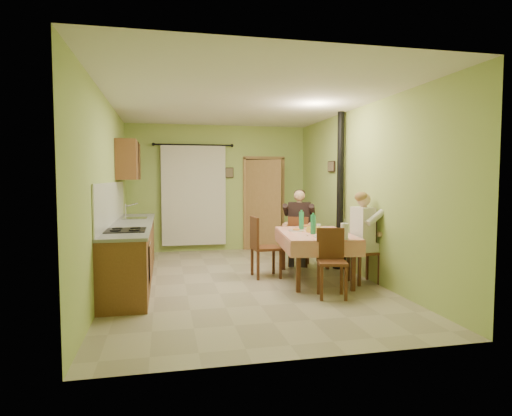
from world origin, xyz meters
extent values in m
cube|color=tan|center=(0.00, 0.00, 0.00)|extent=(4.00, 6.00, 0.01)
cube|color=#A6BF62|center=(0.00, 3.00, 1.40)|extent=(4.00, 0.04, 2.80)
cube|color=#A6BF62|center=(0.00, -3.00, 1.40)|extent=(4.00, 0.04, 2.80)
cube|color=#A6BF62|center=(-2.00, 0.00, 1.40)|extent=(0.04, 6.00, 2.80)
cube|color=#A6BF62|center=(2.00, 0.00, 1.40)|extent=(0.04, 6.00, 2.80)
cube|color=white|center=(0.00, 0.00, 2.80)|extent=(4.00, 6.00, 0.04)
cube|color=brown|center=(-1.70, 0.40, 0.44)|extent=(0.60, 3.60, 0.88)
cube|color=gray|center=(-1.70, 0.40, 0.90)|extent=(0.64, 3.64, 0.04)
cube|color=white|center=(-1.99, 0.40, 1.23)|extent=(0.02, 3.60, 0.66)
cube|color=silver|center=(-1.70, 1.20, 0.92)|extent=(0.42, 0.42, 0.03)
cube|color=black|center=(-1.70, -0.60, 0.93)|extent=(0.52, 0.56, 0.02)
cube|color=black|center=(-1.40, -0.60, 0.45)|extent=(0.01, 0.55, 0.55)
cube|color=brown|center=(-1.82, 1.70, 1.95)|extent=(0.35, 1.40, 0.70)
cylinder|color=black|center=(-0.55, 2.88, 2.35)|extent=(1.70, 0.04, 0.04)
cube|color=silver|center=(-0.55, 2.90, 1.25)|extent=(1.40, 0.06, 2.20)
cube|color=black|center=(1.05, 2.98, 1.03)|extent=(0.84, 0.03, 2.06)
cube|color=#A37444|center=(0.60, 2.97, 1.03)|extent=(0.06, 0.06, 2.12)
cube|color=#A37444|center=(1.50, 2.97, 1.03)|extent=(0.06, 0.06, 2.12)
cube|color=#A37444|center=(1.05, 2.97, 2.09)|extent=(0.96, 0.06, 0.06)
cube|color=#A37444|center=(0.99, 2.76, 1.02)|extent=(0.73, 0.44, 2.04)
cube|color=tan|center=(1.17, -0.12, 0.74)|extent=(1.29, 1.90, 0.04)
cube|color=tan|center=(1.05, -1.00, 0.63)|extent=(1.05, 0.16, 0.22)
cube|color=tan|center=(1.28, 0.75, 0.63)|extent=(1.05, 0.16, 0.22)
cube|color=tan|center=(0.64, -0.05, 0.63)|extent=(0.25, 1.76, 0.22)
cube|color=tan|center=(1.69, -0.19, 0.63)|extent=(0.25, 1.76, 0.22)
cylinder|color=white|center=(1.25, 0.53, 0.77)|extent=(0.25, 0.25, 0.02)
ellipsoid|color=#CC7233|center=(1.25, 0.53, 0.79)|extent=(0.12, 0.12, 0.05)
cylinder|color=white|center=(1.11, -0.71, 0.77)|extent=(0.25, 0.25, 0.02)
ellipsoid|color=#CC7233|center=(1.11, -0.71, 0.79)|extent=(0.12, 0.12, 0.05)
cylinder|color=white|center=(1.40, -0.47, 0.77)|extent=(0.25, 0.25, 0.02)
ellipsoid|color=#CC7233|center=(1.40, -0.47, 0.79)|extent=(0.12, 0.12, 0.05)
cylinder|color=white|center=(0.92, 0.08, 0.77)|extent=(0.25, 0.25, 0.02)
ellipsoid|color=#CC7233|center=(0.92, 0.08, 0.79)|extent=(0.12, 0.12, 0.05)
cylinder|color=yellow|center=(1.17, -0.07, 0.80)|extent=(0.26, 0.26, 0.08)
cylinder|color=white|center=(1.09, -0.67, 0.77)|extent=(0.28, 0.28, 0.02)
cube|color=tan|center=(1.05, -0.69, 0.79)|extent=(0.05, 0.07, 0.03)
cube|color=tan|center=(1.13, -0.64, 0.79)|extent=(0.06, 0.07, 0.03)
cube|color=tan|center=(1.11, -0.66, 0.79)|extent=(0.07, 0.07, 0.03)
cube|color=tan|center=(1.15, -0.65, 0.79)|extent=(0.07, 0.07, 0.03)
cube|color=tan|center=(1.04, -0.63, 0.79)|extent=(0.07, 0.07, 0.03)
cube|color=tan|center=(1.09, -0.68, 0.79)|extent=(0.07, 0.07, 0.03)
cube|color=tan|center=(1.11, -0.66, 0.79)|extent=(0.07, 0.07, 0.03)
cylinder|color=silver|center=(1.27, -0.32, 0.81)|extent=(0.07, 0.07, 0.10)
cylinder|color=silver|center=(1.35, 0.21, 0.81)|extent=(0.07, 0.07, 0.10)
cylinder|color=white|center=(1.31, -0.95, 0.88)|extent=(0.11, 0.11, 0.22)
cylinder|color=silver|center=(1.31, -0.95, 0.91)|extent=(0.02, 0.02, 0.30)
cube|color=#542B17|center=(1.26, 0.98, 0.48)|extent=(0.49, 0.49, 0.04)
cube|color=#542B17|center=(1.19, 0.83, 0.71)|extent=(0.35, 0.19, 0.42)
cube|color=#542B17|center=(1.04, -1.17, 0.48)|extent=(0.46, 0.46, 0.04)
cube|color=#542B17|center=(1.07, -1.01, 0.72)|extent=(0.38, 0.12, 0.44)
cube|color=#542B17|center=(1.83, -0.51, 0.48)|extent=(0.43, 0.43, 0.04)
cube|color=#542B17|center=(2.01, -0.50, 0.73)|extent=(0.07, 0.41, 0.46)
cube|color=#542B17|center=(0.44, 0.20, 0.48)|extent=(0.46, 0.46, 0.04)
cube|color=#542B17|center=(0.24, 0.19, 0.75)|extent=(0.06, 0.44, 0.50)
cube|color=black|center=(1.22, 0.88, 0.56)|extent=(0.49, 0.51, 0.16)
cube|color=black|center=(1.27, 1.00, 0.91)|extent=(0.46, 0.37, 0.54)
sphere|color=tan|center=(1.27, 0.99, 1.30)|extent=(0.21, 0.21, 0.21)
ellipsoid|color=black|center=(1.28, 1.03, 1.34)|extent=(0.21, 0.21, 0.16)
cube|color=beige|center=(1.93, -0.50, 0.56)|extent=(0.43, 0.39, 0.16)
cube|color=beige|center=(1.80, -0.51, 0.91)|extent=(0.25, 0.42, 0.54)
sphere|color=tan|center=(1.81, -0.51, 1.30)|extent=(0.21, 0.21, 0.21)
ellipsoid|color=olive|center=(1.77, -0.51, 1.34)|extent=(0.21, 0.21, 0.16)
cylinder|color=black|center=(1.90, 0.60, 1.40)|extent=(0.12, 0.12, 2.80)
cylinder|color=black|center=(1.90, 0.60, 0.15)|extent=(0.24, 0.24, 0.30)
cube|color=black|center=(0.25, 2.97, 1.75)|extent=(0.19, 0.03, 0.23)
cube|color=brown|center=(1.97, 1.20, 1.85)|extent=(0.03, 0.31, 0.21)
camera|label=1|loc=(-1.18, -6.57, 1.63)|focal=30.00mm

